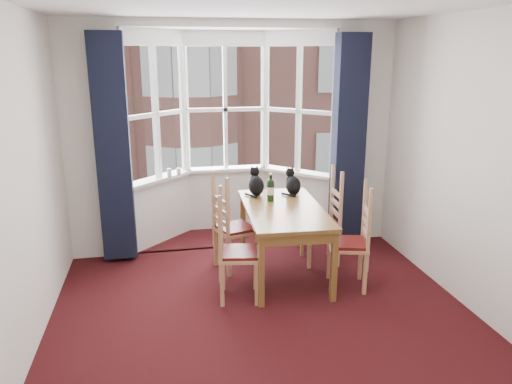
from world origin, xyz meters
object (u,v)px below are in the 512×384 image
object	(u,v)px
chair_left_far	(228,231)
cat_right	(293,184)
chair_left_near	(230,254)
chair_right_far	(328,224)
cat_left	(256,184)
candle_short	(179,172)
dining_table	(284,215)
candle_tall	(169,173)
chair_right_near	(356,245)
wine_bottle	(271,189)

from	to	relation	value
chair_left_far	cat_right	world-z (taller)	cat_right
chair_left_near	chair_right_far	xyz separation A→B (m)	(1.27, 0.71, 0.00)
cat_left	candle_short	world-z (taller)	cat_left
dining_table	candle_tall	size ratio (longest dim) A/B	14.40
chair_left_far	cat_right	size ratio (longest dim) A/B	2.75
dining_table	chair_right_near	size ratio (longest dim) A/B	1.73
chair_left_near	chair_left_far	distance (m)	0.69
candle_short	chair_left_near	bearing A→B (deg)	-77.00
candle_tall	candle_short	world-z (taller)	candle_tall
dining_table	wine_bottle	world-z (taller)	wine_bottle
chair_left_near	cat_left	xyz separation A→B (m)	(0.46, 1.02, 0.44)
chair_left_far	candle_tall	size ratio (longest dim) A/B	8.34
chair_left_near	chair_left_far	xyz separation A→B (m)	(0.08, 0.69, 0.00)
chair_left_far	candle_tall	bearing A→B (deg)	119.78
candle_tall	candle_short	bearing A→B (deg)	13.75
chair_right_far	candle_short	size ratio (longest dim) A/B	8.68
chair_right_far	wine_bottle	world-z (taller)	wine_bottle
cat_right	candle_short	xyz separation A→B (m)	(-1.31, 0.82, 0.01)
candle_tall	dining_table	bearing A→B (deg)	-46.93
dining_table	chair_left_far	bearing A→B (deg)	159.68
cat_right	candle_tall	size ratio (longest dim) A/B	3.04
dining_table	chair_left_far	world-z (taller)	chair_left_far
chair_right_near	candle_tall	world-z (taller)	candle_tall
candle_tall	cat_right	bearing A→B (deg)	-28.81
chair_left_far	cat_right	bearing A→B (deg)	18.54
chair_left_far	chair_right_near	xyz separation A→B (m)	(1.27, -0.69, 0.00)
chair_left_far	cat_left	size ratio (longest dim) A/B	2.61
dining_table	wine_bottle	size ratio (longest dim) A/B	4.93
chair_right_near	wine_bottle	distance (m)	1.16
chair_left_near	candle_tall	world-z (taller)	candle_tall
cat_right	candle_tall	world-z (taller)	cat_right
dining_table	candle_short	bearing A→B (deg)	129.36
chair_right_near	chair_right_far	distance (m)	0.71
dining_table	chair_left_near	xyz separation A→B (m)	(-0.67, -0.47, -0.22)
cat_right	candle_short	size ratio (longest dim) A/B	3.16
cat_left	candle_short	bearing A→B (deg)	138.88
chair_left_near	chair_right_near	bearing A→B (deg)	-0.05
chair_right_far	candle_short	distance (m)	2.05
candle_short	chair_left_far	bearing A→B (deg)	-66.02
dining_table	chair_right_near	distance (m)	0.85
cat_right	wine_bottle	size ratio (longest dim) A/B	1.04
chair_left_near	candle_short	size ratio (longest dim) A/B	8.68
wine_bottle	candle_tall	size ratio (longest dim) A/B	2.92
chair_right_near	chair_left_near	bearing A→B (deg)	179.95
dining_table	candle_tall	world-z (taller)	candle_tall
dining_table	chair_right_far	distance (m)	0.69
chair_left_far	chair_right_near	bearing A→B (deg)	-28.52
chair_right_near	cat_left	distance (m)	1.42
cat_left	cat_right	world-z (taller)	cat_left
dining_table	chair_left_far	xyz separation A→B (m)	(-0.59, 0.22, -0.22)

